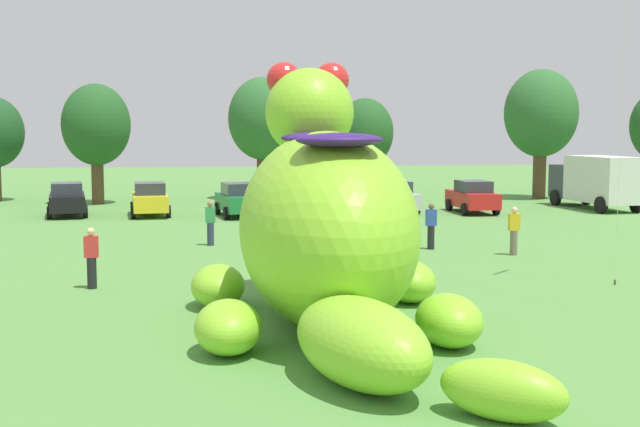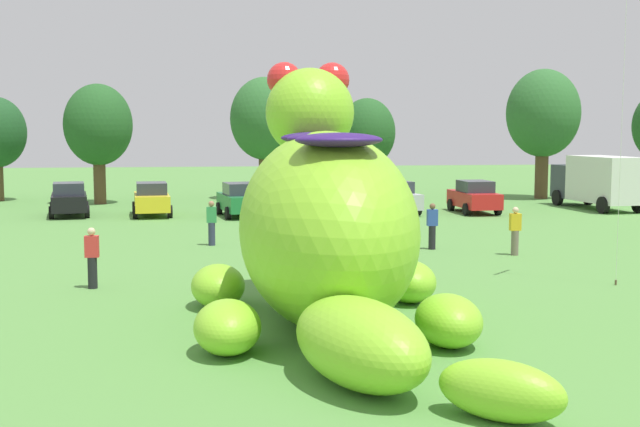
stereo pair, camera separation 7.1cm
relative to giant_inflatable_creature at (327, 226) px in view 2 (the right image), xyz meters
name	(u,v)px [view 2 (the right image)]	position (x,y,z in m)	size (l,w,h in m)	color
ground_plane	(321,334)	(-0.25, -0.78, -2.26)	(160.00, 160.00, 0.00)	#568E42
giant_inflatable_creature	(327,226)	(0.00, 0.00, 0.00)	(6.24, 12.01, 6.19)	#8CD12D
car_black	(69,199)	(-9.70, 24.76, -1.40)	(2.42, 4.32, 1.72)	black
car_yellow	(152,199)	(-5.53, 24.30, -1.40)	(2.24, 4.25, 1.72)	yellow
car_green	(240,200)	(-1.05, 23.32, -1.40)	(2.42, 4.32, 1.72)	#1E7238
car_orange	(310,198)	(2.62, 24.07, -1.40)	(2.30, 4.27, 1.72)	orange
car_silver	(393,197)	(6.98, 23.67, -1.40)	(2.48, 4.34, 1.72)	#B7BABF
car_red	(474,197)	(11.33, 23.43, -1.40)	(2.00, 4.13, 1.72)	red
box_truck	(597,180)	(18.75, 24.51, -0.66)	(2.82, 6.56, 2.95)	#333842
tree_mid_left	(98,126)	(-9.02, 31.46, 2.37)	(3.99, 3.99, 7.09)	brown
tree_centre_left	(265,119)	(0.93, 33.53, 2.77)	(4.33, 4.33, 7.69)	brown
tree_centre	(367,133)	(7.37, 32.81, 1.91)	(3.59, 3.59, 6.38)	brown
tree_centre_right	(543,114)	(18.46, 31.45, 3.11)	(4.63, 4.63, 8.22)	brown
spectator_near_inflatable	(432,226)	(5.53, 10.97, -1.41)	(0.38, 0.26, 1.71)	black
spectator_mid_field	(92,258)	(-5.86, 5.07, -1.41)	(0.38, 0.26, 1.71)	black
spectator_by_cars	(212,223)	(-2.53, 13.10, -1.41)	(0.38, 0.26, 1.71)	#2D334C
spectator_wandering	(515,231)	(8.04, 9.19, -1.41)	(0.38, 0.26, 1.71)	#726656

